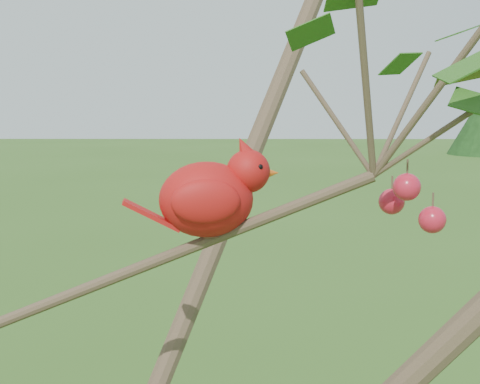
% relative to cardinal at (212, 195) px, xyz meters
% --- Properties ---
extents(cardinal, '(0.23, 0.13, 0.16)m').
position_rel_cardinal_xyz_m(cardinal, '(0.00, 0.00, 0.00)').
color(cardinal, red).
rests_on(cardinal, ground).
extents(distant_trees, '(44.59, 12.14, 3.22)m').
position_rel_cardinal_xyz_m(distant_trees, '(-4.41, 24.31, -0.69)').
color(distant_trees, '#3D2F21').
rests_on(distant_trees, ground).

